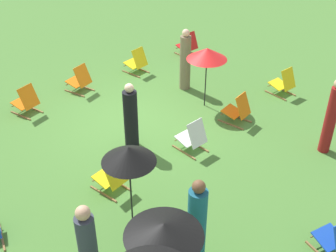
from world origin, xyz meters
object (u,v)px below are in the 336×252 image
Objects in this scene: deckchair_2 at (188,45)px; umbrella_3 at (129,155)px; deckchair_11 at (137,62)px; person_4 at (185,61)px; deckchair_5 at (26,101)px; deckchair_12 at (238,110)px; umbrella_0 at (207,54)px; deckchair_1 at (192,137)px; deckchair_13 at (112,177)px; deckchair_14 at (80,80)px; person_3 at (131,118)px; deckchair_3 at (283,83)px; person_0 at (331,118)px; umbrella_2 at (164,230)px; person_1 at (197,224)px.

umbrella_3 reaches higher than deckchair_2.
person_4 reaches higher than deckchair_11.
umbrella_3 reaches higher than deckchair_5.
umbrella_0 is at bearing -100.70° from deckchair_12.
deckchair_11 is at bearing -87.90° from umbrella_0.
umbrella_3 reaches higher than deckchair_1.
deckchair_2 is at bearing -156.13° from deckchair_13.
deckchair_14 is (2.00, -0.14, 0.00)m from deckchair_11.
person_3 is at bearing -56.26° from person_4.
deckchair_1 is 1.00× the size of deckchair_3.
umbrella_0 is at bearing 128.32° from deckchair_5.
deckchair_5 and deckchair_11 have the same top height.
deckchair_2 is (-3.78, -4.02, 0.00)m from deckchair_1.
deckchair_13 is (3.97, -0.01, 0.00)m from deckchair_12.
person_4 reaches higher than deckchair_12.
person_0 is (-0.57, 3.36, -0.63)m from umbrella_0.
umbrella_0 is 2.78m from person_3.
deckchair_3 is at bearing 92.40° from deckchair_2.
deckchair_1 is at bearing 102.00° from deckchair_5.
umbrella_3 is 1.14× the size of person_3.
umbrella_3 is 5.08m from person_0.
deckchair_12 is at bearing -165.39° from umbrella_3.
deckchair_3 is 1.00× the size of deckchair_12.
deckchair_5 is 3.29m from person_3.
person_0 reaches higher than deckchair_3.
person_1 reaches higher than umbrella_2.
umbrella_2 is at bearing 18.44° from deckchair_12.
umbrella_2 is at bearing 46.20° from deckchair_11.
umbrella_2 reaches higher than deckchair_3.
deckchair_3 and deckchair_14 have the same top height.
umbrella_3 reaches higher than umbrella_2.
umbrella_3 is at bearing 63.59° from deckchair_13.
person_3 is (-2.25, -3.68, -0.81)m from umbrella_2.
deckchair_11 is (-1.64, -4.13, 0.00)m from deckchair_1.
deckchair_3 is 1.00× the size of deckchair_13.
person_0 is (-4.40, 6.25, 0.55)m from deckchair_5.
person_0 is (1.47, 6.11, 0.55)m from deckchair_2.
person_4 reaches higher than deckchair_2.
deckchair_2 is 2.44m from person_4.
deckchair_12 is at bearing -9.88° from person_0.
deckchair_5 is 0.99× the size of deckchair_14.
deckchair_13 is 4.87m from person_4.
person_1 is (-0.37, 1.28, -0.91)m from umbrella_3.
deckchair_14 is at bearing -112.81° from umbrella_3.
deckchair_14 is 7.50m from umbrella_2.
person_4 reaches higher than umbrella_0.
deckchair_2 is 8.25m from umbrella_3.
deckchair_13 is at bearing 50.08° from deckchair_14.
person_1 reaches higher than deckchair_2.
deckchair_5 is 7.66m from person_0.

